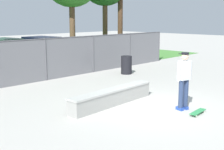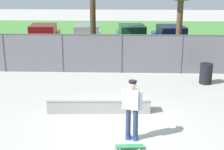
% 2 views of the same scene
% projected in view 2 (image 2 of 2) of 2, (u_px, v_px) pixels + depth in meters
% --- Properties ---
extents(ground_plane, '(80.00, 80.00, 0.00)m').
position_uv_depth(ground_plane, '(120.00, 129.00, 10.32)').
color(ground_plane, '#ADAAA3').
extents(grass_strip, '(29.88, 20.00, 0.02)m').
position_uv_depth(grass_strip, '(123.00, 37.00, 26.26)').
color(grass_strip, '#478438').
rests_on(grass_strip, ground).
extents(concrete_ledge, '(3.70, 0.65, 0.54)m').
position_uv_depth(concrete_ledge, '(99.00, 105.00, 11.55)').
color(concrete_ledge, '#999993').
rests_on(concrete_ledge, ground).
extents(skateboarder, '(0.59, 0.36, 1.84)m').
position_uv_depth(skateboarder, '(132.00, 107.00, 9.37)').
color(skateboarder, '#2647A5').
rests_on(skateboarder, ground).
extents(skateboard, '(0.81, 0.26, 0.09)m').
position_uv_depth(skateboard, '(129.00, 146.00, 9.11)').
color(skateboard, '#2D8C4C').
rests_on(skateboard, ground).
extents(chainlink_fence, '(17.95, 0.07, 1.97)m').
position_uv_depth(chainlink_fence, '(122.00, 52.00, 16.10)').
color(chainlink_fence, '#4C4C51').
rests_on(chainlink_fence, ground).
extents(car_red, '(2.32, 4.35, 1.66)m').
position_uv_depth(car_red, '(44.00, 37.00, 21.56)').
color(car_red, '#B21E1E').
rests_on(car_red, ground).
extents(car_white, '(2.32, 4.35, 1.66)m').
position_uv_depth(car_white, '(87.00, 37.00, 21.47)').
color(car_white, silver).
rests_on(car_white, ground).
extents(car_green, '(2.32, 4.35, 1.66)m').
position_uv_depth(car_green, '(132.00, 37.00, 21.40)').
color(car_green, '#1E6638').
rests_on(car_green, ground).
extents(car_blue, '(2.32, 4.35, 1.66)m').
position_uv_depth(car_blue, '(170.00, 38.00, 21.05)').
color(car_blue, '#233D9E').
rests_on(car_blue, ground).
extents(trash_bin, '(0.56, 0.56, 0.94)m').
position_uv_depth(trash_bin, '(206.00, 74.00, 14.62)').
color(trash_bin, black).
rests_on(trash_bin, ground).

